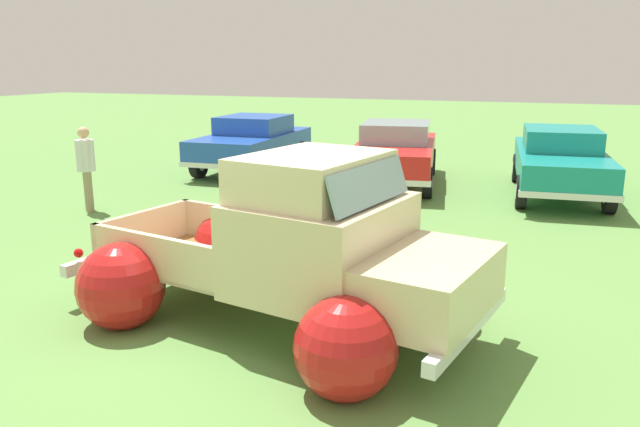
% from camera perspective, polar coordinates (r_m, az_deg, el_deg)
% --- Properties ---
extents(ground_plane, '(80.00, 80.00, 0.00)m').
position_cam_1_polar(ground_plane, '(7.05, -4.44, -9.81)').
color(ground_plane, '#609347').
extents(vintage_pickup_truck, '(4.89, 3.41, 1.96)m').
position_cam_1_polar(vintage_pickup_truck, '(6.57, -1.81, -4.49)').
color(vintage_pickup_truck, black).
rests_on(vintage_pickup_truck, ground).
extents(show_car_0, '(2.04, 4.22, 1.43)m').
position_cam_1_polar(show_car_0, '(16.40, -6.22, 6.62)').
color(show_car_0, black).
rests_on(show_car_0, ground).
extents(show_car_1, '(2.52, 4.68, 1.43)m').
position_cam_1_polar(show_car_1, '(14.68, 6.92, 5.75)').
color(show_car_1, black).
rests_on(show_car_1, ground).
extents(show_car_2, '(2.19, 4.71, 1.43)m').
position_cam_1_polar(show_car_2, '(14.22, 21.17, 4.66)').
color(show_car_2, black).
rests_on(show_car_2, ground).
extents(spectator_0, '(0.48, 0.48, 1.62)m').
position_cam_1_polar(spectator_0, '(12.61, -20.69, 4.28)').
color(spectator_0, gray).
rests_on(spectator_0, ground).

